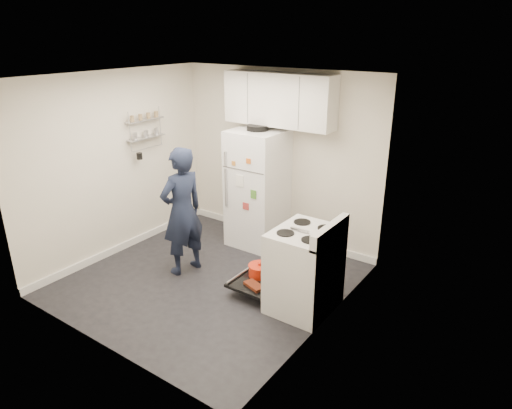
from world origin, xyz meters
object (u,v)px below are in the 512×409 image
Objects in this scene: electric_range at (303,270)px; refrigerator at (258,188)px; open_oven_door at (260,276)px; person at (182,211)px.

refrigerator is (-1.39, 1.10, 0.38)m from electric_range.
refrigerator is at bearing 126.07° from open_oven_door.
electric_range is 0.63× the size of refrigerator.
refrigerator is at bearing 141.59° from electric_range.
refrigerator is at bearing 177.72° from person.
person is (-1.69, -0.14, 0.36)m from electric_range.
person is at bearing -103.60° from refrigerator.
electric_range is at bearing 105.93° from person.
open_oven_door is at bearing 110.02° from person.
open_oven_door is 1.48m from refrigerator.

